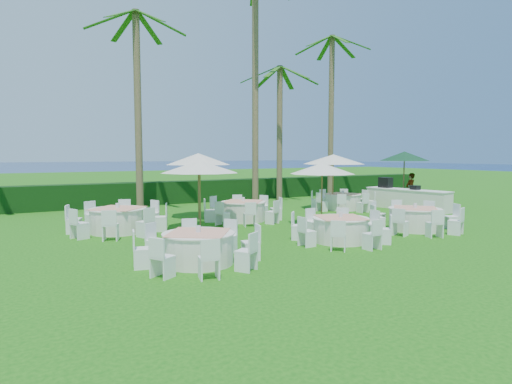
# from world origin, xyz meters

# --- Properties ---
(ground) EXTENTS (120.00, 120.00, 0.00)m
(ground) POSITION_xyz_m (0.00, 0.00, 0.00)
(ground) COLOR #12590F
(ground) RESTS_ON ground
(hedge) EXTENTS (34.00, 1.00, 1.20)m
(hedge) POSITION_xyz_m (0.00, 12.00, 0.60)
(hedge) COLOR black
(hedge) RESTS_ON ground
(ocean) EXTENTS (260.00, 260.00, 0.00)m
(ocean) POSITION_xyz_m (0.00, 102.00, 0.00)
(ocean) COLOR #061044
(ocean) RESTS_ON ground
(banquet_table_a) EXTENTS (3.07, 3.07, 0.93)m
(banquet_table_a) POSITION_xyz_m (-4.63, -0.83, 0.41)
(banquet_table_a) COLOR silver
(banquet_table_a) RESTS_ON ground
(banquet_table_b) EXTENTS (2.98, 2.98, 0.91)m
(banquet_table_b) POSITION_xyz_m (0.13, -0.48, 0.40)
(banquet_table_b) COLOR silver
(banquet_table_b) RESTS_ON ground
(banquet_table_c) EXTENTS (3.06, 3.06, 0.95)m
(banquet_table_c) POSITION_xyz_m (3.73, -0.20, 0.41)
(banquet_table_c) COLOR silver
(banquet_table_c) RESTS_ON ground
(banquet_table_d) EXTENTS (3.25, 3.25, 1.00)m
(banquet_table_d) POSITION_xyz_m (-5.44, 4.49, 0.44)
(banquet_table_d) COLOR silver
(banquet_table_d) RESTS_ON ground
(banquet_table_e) EXTENTS (3.10, 3.10, 0.95)m
(banquet_table_e) POSITION_xyz_m (-0.53, 4.62, 0.42)
(banquet_table_e) COLOR silver
(banquet_table_e) RESTS_ON ground
(banquet_table_f) EXTENTS (3.03, 3.03, 0.92)m
(banquet_table_f) POSITION_xyz_m (5.32, 5.42, 0.40)
(banquet_table_f) COLOR silver
(banquet_table_f) RESTS_ON ground
(umbrella_a) EXTENTS (2.77, 2.77, 2.44)m
(umbrella_a) POSITION_xyz_m (-2.87, 3.41, 2.23)
(umbrella_a) COLOR brown
(umbrella_a) RESTS_ON ground
(umbrella_b) EXTENTS (2.36, 2.36, 2.34)m
(umbrella_b) POSITION_xyz_m (1.36, 2.02, 2.14)
(umbrella_b) COLOR brown
(umbrella_b) RESTS_ON ground
(umbrella_c) EXTENTS (2.75, 2.75, 2.70)m
(umbrella_c) POSITION_xyz_m (-1.86, 6.06, 2.46)
(umbrella_c) COLOR brown
(umbrella_c) RESTS_ON ground
(umbrella_d) EXTENTS (2.89, 2.89, 2.65)m
(umbrella_d) POSITION_xyz_m (4.72, 5.46, 2.42)
(umbrella_d) COLOR brown
(umbrella_d) RESTS_ON ground
(umbrella_green) EXTENTS (2.51, 2.51, 2.81)m
(umbrella_green) POSITION_xyz_m (9.30, 5.26, 2.56)
(umbrella_green) COLOR brown
(umbrella_green) RESTS_ON ground
(buffet_table) EXTENTS (1.49, 4.30, 1.50)m
(buffet_table) POSITION_xyz_m (8.06, 3.97, 0.52)
(buffet_table) COLOR silver
(buffet_table) RESTS_ON ground
(staff_person) EXTENTS (0.67, 0.50, 1.69)m
(staff_person) POSITION_xyz_m (9.53, 5.00, 0.85)
(staff_person) COLOR gray
(staff_person) RESTS_ON ground
(palm_b) EXTENTS (4.32, 4.32, 9.04)m
(palm_b) POSITION_xyz_m (-3.50, 9.16, 4.98)
(palm_b) COLOR brown
(palm_b) RESTS_ON ground
(palm_c) EXTENTS (4.41, 4.10, 11.62)m
(palm_c) POSITION_xyz_m (2.14, 8.41, 6.29)
(palm_c) COLOR brown
(palm_c) RESTS_ON ground
(palm_d) EXTENTS (4.19, 4.39, 7.55)m
(palm_d) POSITION_xyz_m (4.55, 9.93, 4.21)
(palm_d) COLOR brown
(palm_d) RESTS_ON ground
(palm_e) EXTENTS (4.35, 4.29, 9.63)m
(palm_e) POSITION_xyz_m (8.08, 9.78, 5.28)
(palm_e) COLOR brown
(palm_e) RESTS_ON ground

